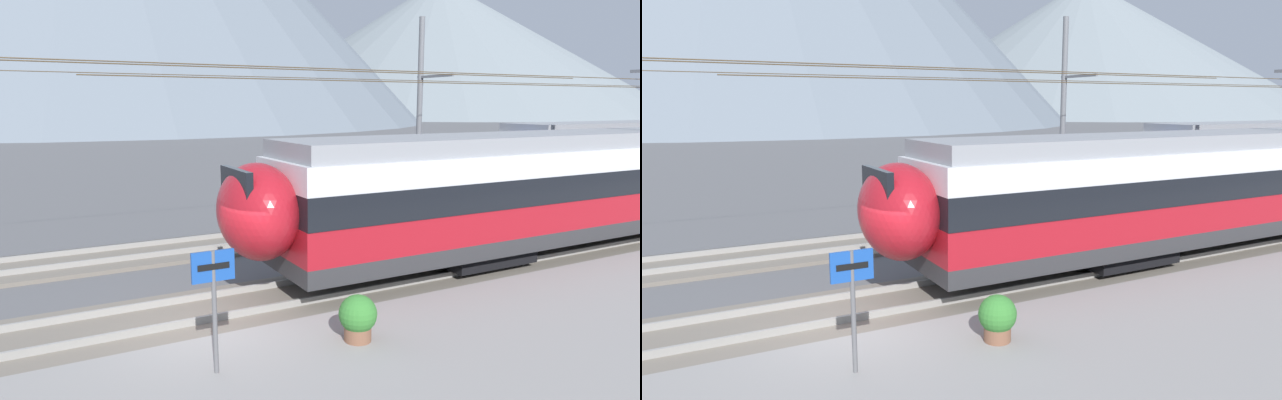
% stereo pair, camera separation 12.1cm
% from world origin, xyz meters
% --- Properties ---
extents(ground_plane, '(400.00, 400.00, 0.00)m').
position_xyz_m(ground_plane, '(0.00, 0.00, 0.00)').
color(ground_plane, '#565659').
extents(track_near, '(120.00, 3.00, 0.28)m').
position_xyz_m(track_near, '(0.00, 1.27, 0.07)').
color(track_near, '#6B6359').
rests_on(track_near, ground).
extents(track_far, '(120.00, 3.00, 0.28)m').
position_xyz_m(track_far, '(0.00, 7.02, 0.07)').
color(track_far, '#6B6359').
rests_on(track_far, ground).
extents(catenary_mast_far_side, '(49.33, 2.23, 8.34)m').
position_xyz_m(catenary_mast_far_side, '(12.09, 8.80, 4.32)').
color(catenary_mast_far_side, slate).
rests_on(catenary_mast_far_side, ground).
extents(platform_sign, '(0.70, 0.08, 2.07)m').
position_xyz_m(platform_sign, '(-0.52, -2.10, 1.87)').
color(platform_sign, '#59595B').
rests_on(platform_sign, platform_slab).
extents(potted_plant_platform_edge, '(0.72, 0.72, 0.88)m').
position_xyz_m(potted_plant_platform_edge, '(2.19, -2.12, 0.83)').
color(potted_plant_platform_edge, brown).
rests_on(potted_plant_platform_edge, platform_slab).
extents(mountain_right_ridge, '(180.71, 180.71, 54.70)m').
position_xyz_m(mountain_right_ridge, '(150.26, 175.58, 27.35)').
color(mountain_right_ridge, slate).
rests_on(mountain_right_ridge, ground).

